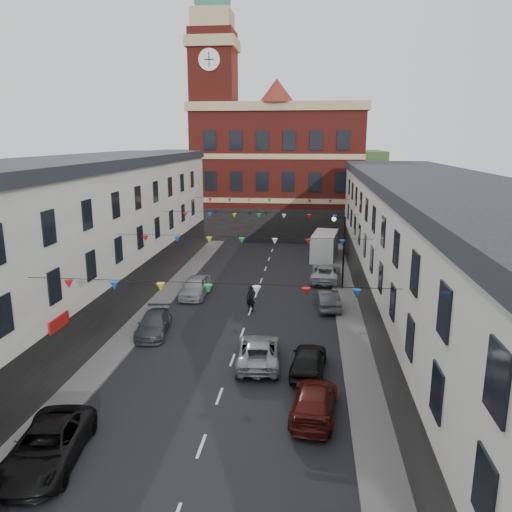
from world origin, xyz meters
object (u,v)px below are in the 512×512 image
at_px(white_van, 325,246).
at_px(pedestrian, 251,298).
at_px(car_right_f, 325,273).
at_px(moving_car, 258,351).
at_px(car_right_e, 327,299).
at_px(car_right_c, 314,401).
at_px(car_left_c, 47,446).
at_px(car_left_e, 196,287).
at_px(car_right_d, 308,360).
at_px(street_lamp, 341,243).
at_px(car_left_d, 154,324).

height_order(white_van, pedestrian, white_van).
height_order(car_right_f, moving_car, car_right_f).
bearing_deg(car_right_e, car_right_c, 80.40).
height_order(car_left_c, car_left_e, car_left_e).
bearing_deg(car_right_d, car_right_c, 98.84).
distance_m(car_left_e, car_right_e, 10.24).
xyz_separation_m(car_left_e, white_van, (10.23, 13.96, 0.52)).
relative_size(car_left_c, car_right_d, 1.22).
xyz_separation_m(car_right_f, white_van, (0.10, 8.53, 0.57)).
height_order(car_right_c, pedestrian, pedestrian).
relative_size(street_lamp, car_right_f, 1.14).
distance_m(moving_car, pedestrian, 8.46).
height_order(car_left_d, car_left_e, car_left_e).
distance_m(car_right_d, car_right_f, 17.65).
bearing_deg(moving_car, car_right_c, 116.78).
height_order(car_left_d, moving_car, moving_car).
xyz_separation_m(car_right_c, pedestrian, (-4.42, 13.28, 0.26)).
height_order(car_right_e, car_right_f, car_right_f).
height_order(car_left_c, car_right_f, car_right_f).
height_order(car_left_d, pedestrian, pedestrian).
xyz_separation_m(car_left_e, car_right_e, (10.09, -1.74, -0.10)).
relative_size(car_left_d, car_right_e, 1.07).
distance_m(car_right_f, pedestrian, 10.01).
relative_size(car_right_d, moving_car, 0.86).
bearing_deg(car_right_f, moving_car, 79.57).
relative_size(car_left_d, moving_car, 0.89).
xyz_separation_m(car_left_d, pedestrian, (5.55, 4.85, 0.30)).
distance_m(car_left_e, white_van, 17.32).
height_order(car_right_d, moving_car, car_right_d).
bearing_deg(pedestrian, car_right_c, -52.40).
bearing_deg(moving_car, car_left_d, -30.93).
relative_size(street_lamp, moving_car, 1.20).
relative_size(car_left_d, car_right_c, 0.95).
bearing_deg(car_right_e, car_left_c, 54.34).
xyz_separation_m(car_right_e, moving_car, (-3.98, -9.55, 0.01)).
distance_m(street_lamp, car_left_c, 26.76).
xyz_separation_m(street_lamp, car_right_c, (-2.08, -19.17, -3.22)).
height_order(street_lamp, car_right_c, street_lamp).
xyz_separation_m(street_lamp, car_right_d, (-2.36, -15.10, -3.17)).
relative_size(car_left_e, car_right_c, 0.98).
bearing_deg(car_left_c, pedestrian, 65.72).
relative_size(car_left_c, car_left_d, 1.18).
height_order(car_right_f, pedestrian, pedestrian).
height_order(car_left_d, car_right_f, car_right_f).
bearing_deg(car_right_c, car_right_d, -80.79).
bearing_deg(white_van, car_left_c, -100.33).
distance_m(car_left_d, car_right_e, 12.53).
distance_m(car_right_e, car_right_f, 7.17).
distance_m(car_left_e, car_right_c, 18.62).
xyz_separation_m(moving_car, pedestrian, (-1.43, 8.33, 0.25)).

